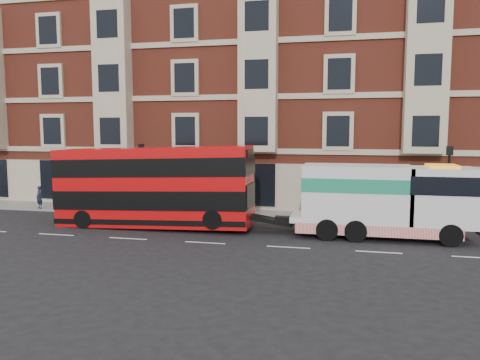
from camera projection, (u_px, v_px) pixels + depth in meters
The scene contains 8 objects.
ground at pixel (205, 243), 22.37m from camera, with size 120.00×120.00×0.00m, color black.
sidewalk at pixel (239, 214), 29.64m from camera, with size 90.00×3.00×0.15m, color slate.
victorian_terrace at pixel (267, 68), 35.74m from camera, with size 45.00×12.00×20.40m.
lamp_post_west at pixel (142, 173), 29.39m from camera, with size 0.35×0.15×4.35m.
lamp_post_east at pixel (448, 180), 25.51m from camera, with size 0.35×0.15×4.35m.
double_decker_bus at pixel (154, 185), 25.71m from camera, with size 10.90×2.50×4.41m.
tow_truck at pixel (381, 200), 23.16m from camera, with size 8.73×2.58×3.64m.
pedestrian at pixel (39, 197), 31.12m from camera, with size 0.55×0.36×1.51m, color #171E2F.
Camera 1 is at (6.39, -21.03, 5.40)m, focal length 35.00 mm.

